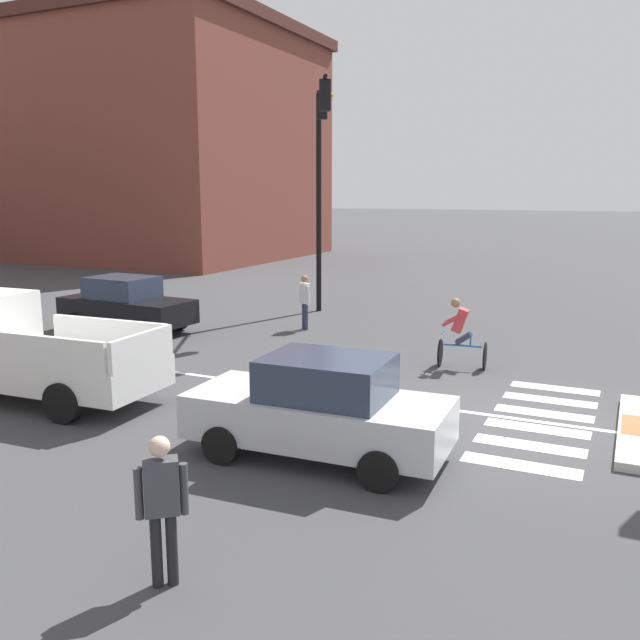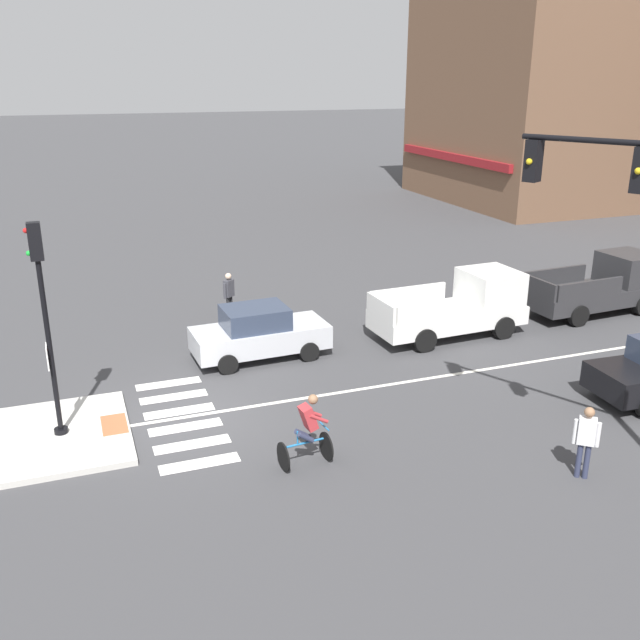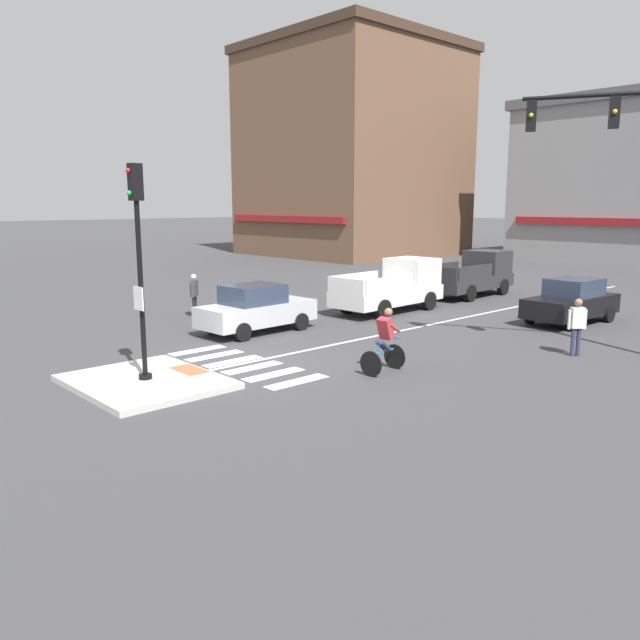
{
  "view_description": "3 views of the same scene",
  "coord_description": "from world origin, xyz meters",
  "px_view_note": "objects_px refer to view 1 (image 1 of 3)",
  "views": [
    {
      "loc": [
        -12.43,
        -1.47,
        4.13
      ],
      "look_at": [
        -0.31,
        4.2,
        1.59
      ],
      "focal_mm": 37.95,
      "sensor_mm": 36.0,
      "label": 1
    },
    {
      "loc": [
        16.11,
        -2.33,
        8.24
      ],
      "look_at": [
        -1.04,
        3.97,
        1.82
      ],
      "focal_mm": 39.36,
      "sensor_mm": 36.0,
      "label": 2
    },
    {
      "loc": [
        13.74,
        -9.89,
        4.35
      ],
      "look_at": [
        -0.18,
        2.92,
        0.83
      ],
      "focal_mm": 35.48,
      "sensor_mm": 36.0,
      "label": 3
    }
  ],
  "objects_px": {
    "car_silver_westbound_near": "(320,408)",
    "pedestrian_at_curb_left": "(162,499)",
    "pickup_truck_white_westbound_far": "(21,351)",
    "cyclist": "(460,332)",
    "pedestrian_waiting_far_side": "(305,298)",
    "car_black_eastbound_far": "(126,304)",
    "traffic_light_mast": "(320,162)"
  },
  "relations": [
    {
      "from": "car_silver_westbound_near",
      "to": "pedestrian_at_curb_left",
      "type": "height_order",
      "value": "pedestrian_at_curb_left"
    },
    {
      "from": "pickup_truck_white_westbound_far",
      "to": "cyclist",
      "type": "height_order",
      "value": "pickup_truck_white_westbound_far"
    },
    {
      "from": "pedestrian_at_curb_left",
      "to": "pedestrian_waiting_far_side",
      "type": "height_order",
      "value": "same"
    },
    {
      "from": "car_silver_westbound_near",
      "to": "car_black_eastbound_far",
      "type": "distance_m",
      "value": 11.48
    },
    {
      "from": "car_silver_westbound_near",
      "to": "cyclist",
      "type": "bearing_deg",
      "value": -5.91
    },
    {
      "from": "car_silver_westbound_near",
      "to": "pickup_truck_white_westbound_far",
      "type": "bearing_deg",
      "value": 87.39
    },
    {
      "from": "car_silver_westbound_near",
      "to": "car_black_eastbound_far",
      "type": "xyz_separation_m",
      "value": [
        6.48,
        9.48,
        0.0
      ]
    },
    {
      "from": "car_silver_westbound_near",
      "to": "car_black_eastbound_far",
      "type": "height_order",
      "value": "same"
    },
    {
      "from": "pickup_truck_white_westbound_far",
      "to": "pedestrian_waiting_far_side",
      "type": "height_order",
      "value": "pickup_truck_white_westbound_far"
    },
    {
      "from": "pickup_truck_white_westbound_far",
      "to": "car_silver_westbound_near",
      "type": "bearing_deg",
      "value": -92.61
    },
    {
      "from": "pickup_truck_white_westbound_far",
      "to": "pedestrian_waiting_far_side",
      "type": "relative_size",
      "value": 3.1
    },
    {
      "from": "car_black_eastbound_far",
      "to": "cyclist",
      "type": "relative_size",
      "value": 2.49
    },
    {
      "from": "traffic_light_mast",
      "to": "pedestrian_waiting_far_side",
      "type": "bearing_deg",
      "value": -169.57
    },
    {
      "from": "pedestrian_at_curb_left",
      "to": "pedestrian_waiting_far_side",
      "type": "xyz_separation_m",
      "value": [
        12.87,
        4.71,
        0.0
      ]
    },
    {
      "from": "pedestrian_waiting_far_side",
      "to": "traffic_light_mast",
      "type": "bearing_deg",
      "value": 10.43
    },
    {
      "from": "pickup_truck_white_westbound_far",
      "to": "cyclist",
      "type": "bearing_deg",
      "value": -50.85
    },
    {
      "from": "pickup_truck_white_westbound_far",
      "to": "pedestrian_at_curb_left",
      "type": "xyz_separation_m",
      "value": [
        -4.22,
        -6.83,
        0.0
      ]
    },
    {
      "from": "traffic_light_mast",
      "to": "cyclist",
      "type": "distance_m",
      "value": 8.32
    },
    {
      "from": "car_silver_westbound_near",
      "to": "cyclist",
      "type": "relative_size",
      "value": 2.48
    },
    {
      "from": "traffic_light_mast",
      "to": "car_black_eastbound_far",
      "type": "xyz_separation_m",
      "value": [
        -4.31,
        4.44,
        -4.25
      ]
    },
    {
      "from": "pickup_truck_white_westbound_far",
      "to": "car_black_eastbound_far",
      "type": "bearing_deg",
      "value": 23.24
    },
    {
      "from": "pickup_truck_white_westbound_far",
      "to": "pedestrian_at_curb_left",
      "type": "bearing_deg",
      "value": -121.72
    },
    {
      "from": "traffic_light_mast",
      "to": "car_silver_westbound_near",
      "type": "bearing_deg",
      "value": -154.97
    },
    {
      "from": "traffic_light_mast",
      "to": "pedestrian_at_curb_left",
      "type": "xyz_separation_m",
      "value": [
        -14.7,
        -5.05,
        -4.08
      ]
    },
    {
      "from": "traffic_light_mast",
      "to": "pickup_truck_white_westbound_far",
      "type": "bearing_deg",
      "value": 170.31
    },
    {
      "from": "car_silver_westbound_near",
      "to": "pedestrian_waiting_far_side",
      "type": "distance_m",
      "value": 10.12
    },
    {
      "from": "traffic_light_mast",
      "to": "car_black_eastbound_far",
      "type": "relative_size",
      "value": 1.76
    },
    {
      "from": "car_black_eastbound_far",
      "to": "cyclist",
      "type": "height_order",
      "value": "cyclist"
    },
    {
      "from": "car_silver_westbound_near",
      "to": "car_black_eastbound_far",
      "type": "bearing_deg",
      "value": 55.62
    },
    {
      "from": "car_black_eastbound_far",
      "to": "pedestrian_at_curb_left",
      "type": "xyz_separation_m",
      "value": [
        -10.4,
        -9.48,
        0.17
      ]
    },
    {
      "from": "car_black_eastbound_far",
      "to": "cyclist",
      "type": "bearing_deg",
      "value": -90.42
    },
    {
      "from": "car_silver_westbound_near",
      "to": "pedestrian_waiting_far_side",
      "type": "relative_size",
      "value": 2.49
    }
  ]
}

